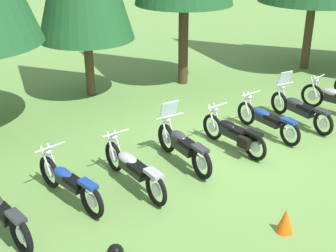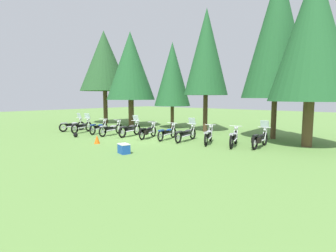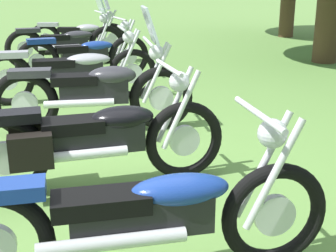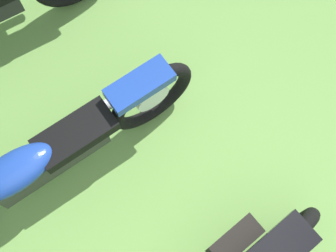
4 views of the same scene
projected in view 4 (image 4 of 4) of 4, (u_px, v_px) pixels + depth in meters
motorcycle_6 at (46, 159)px, 2.94m from camera, size 0.74×2.23×0.98m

